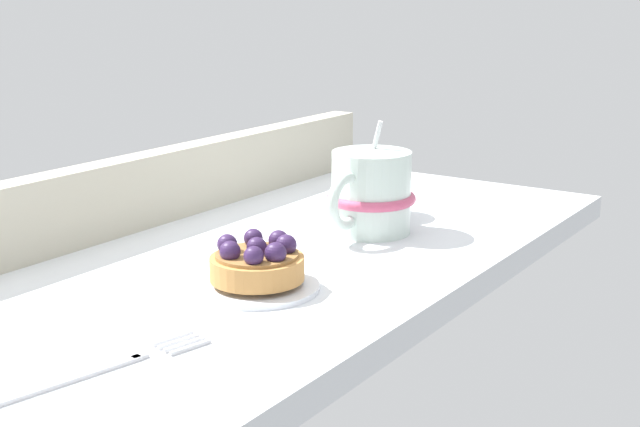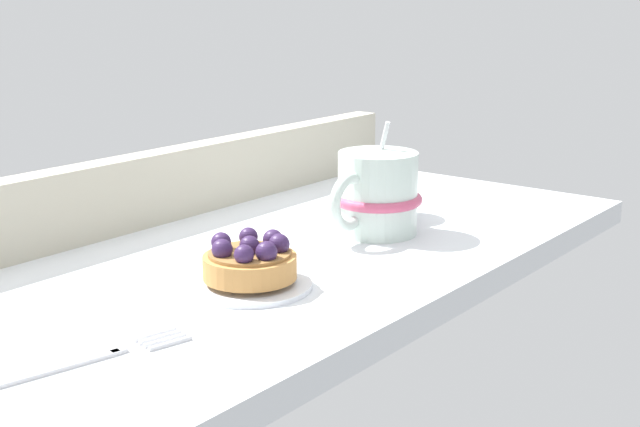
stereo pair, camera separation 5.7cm
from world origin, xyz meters
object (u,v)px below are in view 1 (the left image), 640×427
Objects in this scene: raspberry_tart at (257,262)px; dessert_fork at (106,366)px; coffee_mug at (370,193)px; sugar_bowl at (377,195)px; dessert_plate at (257,285)px.

dessert_fork is (-18.55, -1.51, -2.16)cm from raspberry_tart.
coffee_mug reaches higher than dessert_fork.
coffee_mug is at bearing 4.14° from dessert_fork.
coffee_mug is 7.43cm from sugar_bowl.
coffee_mug reaches higher than sugar_bowl.
raspberry_tart reaches higher than dessert_plate.
sugar_bowl reaches higher than dessert_fork.
coffee_mug reaches higher than dessert_plate.
coffee_mug is 0.78× the size of dessert_fork.
dessert_fork is at bearing -175.25° from dessert_plate.
coffee_mug reaches higher than raspberry_tart.
sugar_bowl is at bearing 24.19° from coffee_mug.
sugar_bowl reaches higher than dessert_plate.
raspberry_tart is (0.03, -0.03, 2.02)cm from dessert_plate.
dessert_fork is (-18.52, -1.54, -0.14)cm from dessert_plate.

